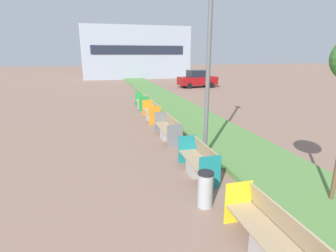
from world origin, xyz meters
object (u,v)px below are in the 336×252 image
(bench_green_frame, at_px, (142,103))
(parked_car_distant, at_px, (198,79))
(bench_yellow_frame, at_px, (274,243))
(litter_bin, at_px, (205,189))
(bench_teal_frame, at_px, (198,163))
(bench_grey_frame, at_px, (168,130))
(bench_orange_frame, at_px, (152,113))
(street_lamp_post, at_px, (210,28))

(bench_green_frame, distance_m, parked_car_distant, 12.70)
(bench_yellow_frame, height_order, litter_bin, bench_yellow_frame)
(bench_teal_frame, distance_m, bench_grey_frame, 3.56)
(bench_teal_frame, relative_size, parked_car_distant, 0.44)
(bench_yellow_frame, bearing_deg, bench_teal_frame, 90.10)
(litter_bin, height_order, parked_car_distant, parked_car_distant)
(litter_bin, bearing_deg, bench_teal_frame, 74.11)
(parked_car_distant, bearing_deg, bench_orange_frame, -124.92)
(bench_teal_frame, bearing_deg, litter_bin, -105.89)
(bench_teal_frame, bearing_deg, bench_yellow_frame, -89.90)
(bench_grey_frame, xyz_separation_m, parked_car_distant, (7.78, 16.85, 0.54))
(bench_green_frame, height_order, litter_bin, bench_green_frame)
(bench_orange_frame, relative_size, parked_car_distant, 0.48)
(bench_orange_frame, distance_m, bench_green_frame, 3.28)
(bench_grey_frame, relative_size, bench_orange_frame, 1.14)
(bench_grey_frame, height_order, bench_orange_frame, same)
(bench_grey_frame, xyz_separation_m, street_lamp_post, (0.61, -2.59, 3.90))
(bench_yellow_frame, bearing_deg, street_lamp_post, 82.40)
(litter_bin, distance_m, parked_car_distant, 23.59)
(bench_green_frame, xyz_separation_m, street_lamp_post, (0.61, -9.43, 3.91))
(street_lamp_post, bearing_deg, litter_bin, -112.46)
(bench_grey_frame, distance_m, bench_orange_frame, 3.56)
(bench_teal_frame, height_order, street_lamp_post, street_lamp_post)
(bench_yellow_frame, xyz_separation_m, bench_grey_frame, (-0.00, 7.16, -0.00))
(litter_bin, bearing_deg, street_lamp_post, 67.54)
(bench_teal_frame, relative_size, bench_orange_frame, 0.91)
(bench_green_frame, relative_size, street_lamp_post, 0.25)
(bench_grey_frame, distance_m, bench_green_frame, 6.84)
(bench_yellow_frame, distance_m, street_lamp_post, 6.03)
(bench_orange_frame, bearing_deg, bench_grey_frame, -89.94)
(bench_green_frame, xyz_separation_m, litter_bin, (-0.48, -12.07, 0.08))
(bench_teal_frame, bearing_deg, bench_grey_frame, 89.91)
(bench_yellow_frame, relative_size, litter_bin, 2.72)
(bench_teal_frame, xyz_separation_m, street_lamp_post, (0.61, 0.97, 3.91))
(bench_yellow_frame, relative_size, street_lamp_post, 0.31)
(bench_teal_frame, distance_m, street_lamp_post, 4.08)
(litter_bin, xyz_separation_m, parked_car_distant, (8.27, 22.09, 0.47))
(bench_grey_frame, relative_size, bench_green_frame, 1.23)
(bench_teal_frame, distance_m, bench_green_frame, 10.40)
(bench_orange_frame, bearing_deg, bench_yellow_frame, -89.98)
(bench_green_frame, bearing_deg, street_lamp_post, -86.27)
(bench_orange_frame, distance_m, litter_bin, 8.80)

